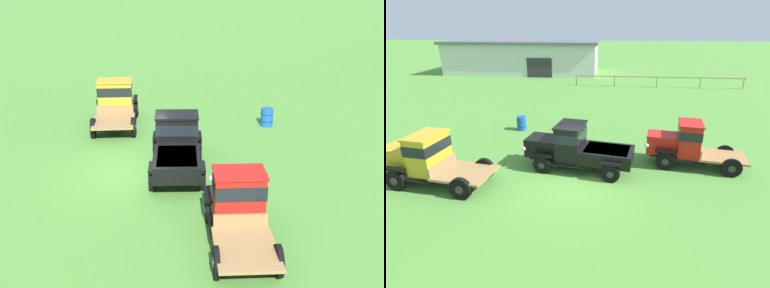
# 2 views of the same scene
# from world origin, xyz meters

# --- Properties ---
(ground_plane) EXTENTS (240.00, 240.00, 0.00)m
(ground_plane) POSITION_xyz_m (0.00, 0.00, 0.00)
(ground_plane) COLOR #518E38
(vintage_truck_foreground_near) EXTENTS (4.98, 2.54, 2.22)m
(vintage_truck_foreground_near) POSITION_xyz_m (-6.21, -0.41, 1.15)
(vintage_truck_foreground_near) COLOR black
(vintage_truck_foreground_near) RESTS_ON ground
(vintage_truck_second_in_line) EXTENTS (5.25, 2.70, 2.17)m
(vintage_truck_second_in_line) POSITION_xyz_m (-0.02, 1.57, 1.06)
(vintage_truck_second_in_line) COLOR black
(vintage_truck_second_in_line) RESTS_ON ground
(vintage_truck_midrow_center) EXTENTS (4.75, 2.36, 2.17)m
(vintage_truck_midrow_center) POSITION_xyz_m (5.03, 2.47, 1.13)
(vintage_truck_midrow_center) COLOR black
(vintage_truck_midrow_center) RESTS_ON ground
(oil_drum_near_fence) EXTENTS (0.62, 0.62, 0.89)m
(oil_drum_near_fence) POSITION_xyz_m (-4.14, 6.75, 0.45)
(oil_drum_near_fence) COLOR #1951B2
(oil_drum_near_fence) RESTS_ON ground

